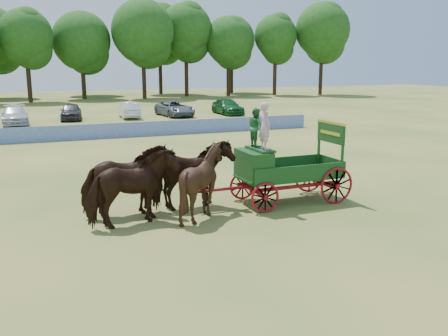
# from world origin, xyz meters

# --- Properties ---
(ground) EXTENTS (160.00, 160.00, 0.00)m
(ground) POSITION_xyz_m (0.00, 0.00, 0.00)
(ground) COLOR #9C8646
(ground) RESTS_ON ground
(horse_lead_left) EXTENTS (3.16, 1.95, 2.48)m
(horse_lead_left) POSITION_xyz_m (-6.48, -1.79, 1.24)
(horse_lead_left) COLOR #321D0E
(horse_lead_left) RESTS_ON ground
(horse_lead_right) EXTENTS (3.00, 1.49, 2.48)m
(horse_lead_right) POSITION_xyz_m (-6.48, -0.69, 1.24)
(horse_lead_right) COLOR #321D0E
(horse_lead_right) RESTS_ON ground
(horse_wheel_left) EXTENTS (2.27, 2.02, 2.49)m
(horse_wheel_left) POSITION_xyz_m (-4.08, -1.79, 1.24)
(horse_wheel_left) COLOR #321D0E
(horse_wheel_left) RESTS_ON ground
(horse_wheel_right) EXTENTS (3.07, 1.67, 2.48)m
(horse_wheel_right) POSITION_xyz_m (-4.08, -0.69, 1.24)
(horse_wheel_right) COLOR #321D0E
(horse_wheel_right) RESTS_ON ground
(farm_dray) EXTENTS (6.00, 2.00, 3.84)m
(farm_dray) POSITION_xyz_m (-1.12, -1.23, 1.62)
(farm_dray) COLOR #9F0F12
(farm_dray) RESTS_ON ground
(sponsor_banner) EXTENTS (26.00, 0.08, 1.05)m
(sponsor_banner) POSITION_xyz_m (-1.00, 18.00, 0.53)
(sponsor_banner) COLOR #1F3AAA
(sponsor_banner) RESTS_ON ground
(parked_cars) EXTENTS (38.60, 6.84, 1.63)m
(parked_cars) POSITION_xyz_m (-7.02, 30.32, 0.77)
(parked_cars) COLOR silver
(parked_cars) RESTS_ON ground
(treeline) EXTENTS (89.84, 22.04, 15.12)m
(treeline) POSITION_xyz_m (-5.68, 59.83, 9.65)
(treeline) COLOR #382314
(treeline) RESTS_ON ground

